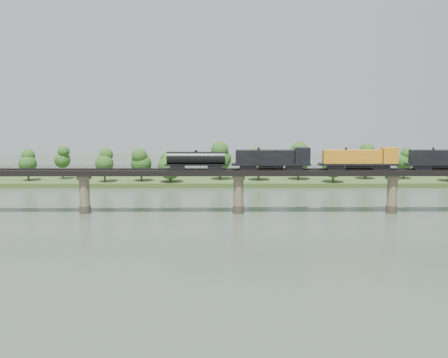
{
  "coord_description": "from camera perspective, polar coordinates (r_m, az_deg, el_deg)",
  "views": [
    {
      "loc": [
        -4.21,
        -113.82,
        28.56
      ],
      "look_at": [
        -3.76,
        30.0,
        9.0
      ],
      "focal_mm": 45.0,
      "sensor_mm": 36.0,
      "label": 1
    }
  ],
  "objects": [
    {
      "name": "far_treeline",
      "position": [
        195.38,
        -1.35,
        1.95
      ],
      "size": [
        289.06,
        17.54,
        13.6
      ],
      "color": "#382619",
      "rests_on": "far_bank"
    },
    {
      "name": "bridge_superstructure",
      "position": [
        144.85,
        1.49,
        1.1
      ],
      "size": [
        220.0,
        4.9,
        0.75
      ],
      "color": "black",
      "rests_on": "bridge"
    },
    {
      "name": "far_bank",
      "position": [
        200.79,
        1.02,
        -0.2
      ],
      "size": [
        300.0,
        24.0,
        1.6
      ],
      "primitive_type": "cube",
      "color": "#304B1E",
      "rests_on": "ground"
    },
    {
      "name": "freight_train",
      "position": [
        147.17,
        10.7,
        2.02
      ],
      "size": [
        82.58,
        3.22,
        5.68
      ],
      "color": "black",
      "rests_on": "bridge"
    },
    {
      "name": "ground",
      "position": [
        117.42,
        1.89,
        -6.34
      ],
      "size": [
        400.0,
        400.0,
        0.0
      ],
      "primitive_type": "plane",
      "color": "#364234",
      "rests_on": "ground"
    },
    {
      "name": "bridge",
      "position": [
        145.72,
        1.48,
        -1.38
      ],
      "size": [
        236.0,
        30.0,
        11.5
      ],
      "color": "#473A2D",
      "rests_on": "ground"
    }
  ]
}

